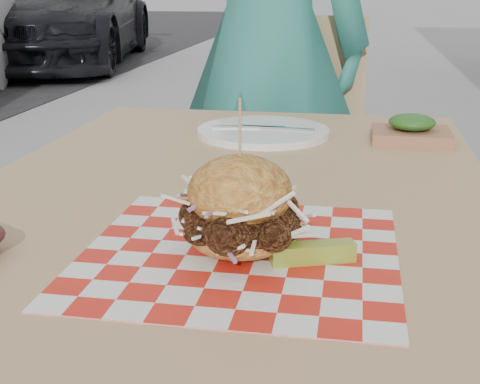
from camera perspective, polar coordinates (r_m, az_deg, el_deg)
The scene contains 9 objects.
diner at distance 2.07m, azimuth 2.20°, elevation 12.90°, with size 0.64×0.42×1.76m, color #2A7C6F.
car_dark at distance 9.26m, azimuth -14.92°, elevation 14.70°, with size 1.85×4.55×1.32m, color black.
patio_table at distance 1.06m, azimuth -0.69°, elevation -3.44°, with size 0.80×1.20×0.75m.
patio_chair at distance 2.06m, azimuth 4.54°, elevation 3.56°, with size 0.42×0.43×0.95m.
paper_liner at distance 0.78m, azimuth -0.00°, elevation -5.20°, with size 0.36×0.36×0.00m, color red.
sandwich at distance 0.76m, azimuth 0.00°, elevation -1.66°, with size 0.16×0.16×0.18m.
pickle_spear at distance 0.75m, azimuth 6.23°, elevation -5.18°, with size 0.10×0.02×0.02m, color #8EA02E.
place_setting at distance 1.37m, azimuth 2.00°, elevation 5.16°, with size 0.27×0.27×0.02m.
kraft_tray at distance 1.35m, azimuth 14.42°, elevation 5.08°, with size 0.15×0.12×0.06m.
Camera 1 is at (0.21, -0.89, 1.05)m, focal length 50.00 mm.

